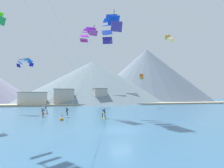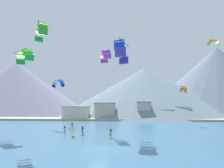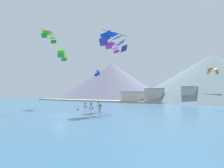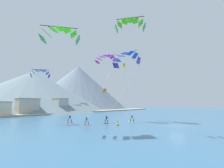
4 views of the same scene
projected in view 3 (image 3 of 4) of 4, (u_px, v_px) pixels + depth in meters
name	position (u px, v px, depth m)	size (l,w,h in m)	color
ground_plane	(61.00, 115.00, 32.49)	(400.00, 400.00, 0.00)	#336084
kitesurfer_near_lead	(98.00, 105.00, 55.58)	(1.71, 1.20, 1.82)	#E54C33
kitesurfer_near_trail	(101.00, 109.00, 40.70)	(0.95, 1.77, 1.81)	yellow
kitesurfer_mid_center	(91.00, 107.00, 46.48)	(0.58, 1.75, 1.84)	black
kitesurfer_far_left	(85.00, 106.00, 50.54)	(0.76, 1.78, 1.73)	#E54C33
parafoil_kite_near_lead	(62.00, 54.00, 55.14)	(11.42, 10.79, 16.20)	green
parafoil_kite_near_trail	(50.00, 36.00, 43.06)	(12.91, 9.08, 17.91)	green
parafoil_kite_mid_center	(114.00, 40.00, 42.59)	(9.28, 8.87, 17.41)	#423490
parafoil_kite_far_left	(112.00, 47.00, 48.26)	(9.82, 6.34, 16.67)	#B54194
parafoil_kite_distant_high_outer	(213.00, 70.00, 50.03)	(2.88, 3.62, 1.82)	#B3A240
parafoil_kite_distant_mid_solo	(97.00, 72.00, 63.23)	(4.11, 3.36, 1.93)	#131A9A
race_marker_buoy	(78.00, 109.00, 44.15)	(0.56, 0.56, 1.02)	orange
shoreline_strip	(164.00, 103.00, 75.25)	(180.00, 10.00, 0.70)	tan
shore_building_promenade_mid	(211.00, 99.00, 67.26)	(7.70, 6.17, 4.08)	silver
shore_building_quay_east	(154.00, 96.00, 79.69)	(8.13, 4.99, 6.67)	#B7AD9E
shore_building_quay_west	(132.00, 97.00, 86.42)	(10.12, 6.88, 5.31)	beige
shore_building_old_town	(190.00, 95.00, 71.10)	(5.43, 6.07, 7.08)	#B7AD9E
mountain_peak_central_summit	(212.00, 78.00, 99.10)	(93.20, 93.20, 26.38)	slate
mountain_peak_east_shoulder	(111.00, 81.00, 160.44)	(95.33, 95.33, 33.05)	slate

